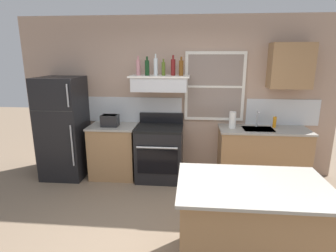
{
  "coord_description": "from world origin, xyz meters",
  "views": [
    {
      "loc": [
        0.28,
        -2.5,
        2.05
      ],
      "look_at": [
        -0.05,
        1.2,
        1.1
      ],
      "focal_mm": 29.32,
      "sensor_mm": 36.0,
      "label": 1
    }
  ],
  "objects_px": {
    "bottle_red_label_wine": "(173,67)",
    "bottle_amber_wine": "(181,68)",
    "refrigerator": "(63,128)",
    "kitchen_island": "(250,227)",
    "dish_soap_bottle": "(274,122)",
    "stove_range": "(160,152)",
    "toaster": "(110,120)",
    "bottle_rose_pink": "(138,67)",
    "paper_towel_roll": "(233,120)",
    "bottle_olive_oil_square": "(163,69)",
    "bottle_dark_green_wine": "(147,68)",
    "bottle_clear_tall": "(156,67)"
  },
  "relations": [
    {
      "from": "bottle_red_label_wine",
      "to": "bottle_amber_wine",
      "type": "xyz_separation_m",
      "value": [
        0.13,
        -0.06,
        -0.01
      ]
    },
    {
      "from": "refrigerator",
      "to": "kitchen_island",
      "type": "distance_m",
      "value": 3.41
    },
    {
      "from": "bottle_red_label_wine",
      "to": "dish_soap_bottle",
      "type": "distance_m",
      "value": 1.89
    },
    {
      "from": "stove_range",
      "to": "dish_soap_bottle",
      "type": "height_order",
      "value": "same"
    },
    {
      "from": "toaster",
      "to": "bottle_rose_pink",
      "type": "relative_size",
      "value": 0.98
    },
    {
      "from": "paper_towel_roll",
      "to": "bottle_red_label_wine",
      "type": "bearing_deg",
      "value": 175.73
    },
    {
      "from": "refrigerator",
      "to": "bottle_olive_oil_square",
      "type": "bearing_deg",
      "value": 3.16
    },
    {
      "from": "stove_range",
      "to": "kitchen_island",
      "type": "relative_size",
      "value": 0.78
    },
    {
      "from": "bottle_red_label_wine",
      "to": "bottle_amber_wine",
      "type": "height_order",
      "value": "bottle_red_label_wine"
    },
    {
      "from": "bottle_rose_pink",
      "to": "bottle_red_label_wine",
      "type": "relative_size",
      "value": 0.96
    },
    {
      "from": "toaster",
      "to": "paper_towel_roll",
      "type": "relative_size",
      "value": 1.1
    },
    {
      "from": "refrigerator",
      "to": "kitchen_island",
      "type": "xyz_separation_m",
      "value": [
        2.76,
        -1.96,
        -0.4
      ]
    },
    {
      "from": "paper_towel_roll",
      "to": "stove_range",
      "type": "bearing_deg",
      "value": -178.2
    },
    {
      "from": "bottle_dark_green_wine",
      "to": "paper_towel_roll",
      "type": "height_order",
      "value": "bottle_dark_green_wine"
    },
    {
      "from": "refrigerator",
      "to": "paper_towel_roll",
      "type": "distance_m",
      "value": 2.84
    },
    {
      "from": "kitchen_island",
      "to": "bottle_rose_pink",
      "type": "bearing_deg",
      "value": 125.0
    },
    {
      "from": "bottle_amber_wine",
      "to": "refrigerator",
      "type": "bearing_deg",
      "value": -177.83
    },
    {
      "from": "bottle_amber_wine",
      "to": "toaster",
      "type": "bearing_deg",
      "value": -176.65
    },
    {
      "from": "stove_range",
      "to": "bottle_clear_tall",
      "type": "bearing_deg",
      "value": 137.6
    },
    {
      "from": "toaster",
      "to": "bottle_clear_tall",
      "type": "height_order",
      "value": "bottle_clear_tall"
    },
    {
      "from": "dish_soap_bottle",
      "to": "kitchen_island",
      "type": "xyz_separation_m",
      "value": [
        -0.77,
        -2.13,
        -0.54
      ]
    },
    {
      "from": "bottle_red_label_wine",
      "to": "bottle_clear_tall",
      "type": "bearing_deg",
      "value": -168.69
    },
    {
      "from": "bottle_clear_tall",
      "to": "dish_soap_bottle",
      "type": "xyz_separation_m",
      "value": [
        1.94,
        0.08,
        -0.89
      ]
    },
    {
      "from": "toaster",
      "to": "bottle_amber_wine",
      "type": "bearing_deg",
      "value": 3.35
    },
    {
      "from": "bottle_olive_oil_square",
      "to": "bottle_amber_wine",
      "type": "relative_size",
      "value": 0.88
    },
    {
      "from": "stove_range",
      "to": "bottle_olive_oil_square",
      "type": "relative_size",
      "value": 4.16
    },
    {
      "from": "kitchen_island",
      "to": "bottle_olive_oil_square",
      "type": "bearing_deg",
      "value": 117.03
    },
    {
      "from": "bottle_clear_tall",
      "to": "bottle_amber_wine",
      "type": "relative_size",
      "value": 1.14
    },
    {
      "from": "stove_range",
      "to": "bottle_olive_oil_square",
      "type": "xyz_separation_m",
      "value": [
        0.06,
        0.07,
        1.39
      ]
    },
    {
      "from": "bottle_rose_pink",
      "to": "bottle_clear_tall",
      "type": "distance_m",
      "value": 0.29
    },
    {
      "from": "bottle_olive_oil_square",
      "to": "paper_towel_roll",
      "type": "xyz_separation_m",
      "value": [
        1.13,
        -0.03,
        -0.81
      ]
    },
    {
      "from": "bottle_clear_tall",
      "to": "bottle_red_label_wine",
      "type": "xyz_separation_m",
      "value": [
        0.27,
        0.05,
        -0.01
      ]
    },
    {
      "from": "stove_range",
      "to": "dish_soap_bottle",
      "type": "xyz_separation_m",
      "value": [
        1.88,
        0.14,
        0.54
      ]
    },
    {
      "from": "bottle_rose_pink",
      "to": "kitchen_island",
      "type": "distance_m",
      "value": 2.91
    },
    {
      "from": "bottle_dark_green_wine",
      "to": "bottle_red_label_wine",
      "type": "height_order",
      "value": "bottle_red_label_wine"
    },
    {
      "from": "dish_soap_bottle",
      "to": "kitchen_island",
      "type": "height_order",
      "value": "dish_soap_bottle"
    },
    {
      "from": "refrigerator",
      "to": "bottle_red_label_wine",
      "type": "relative_size",
      "value": 5.41
    },
    {
      "from": "refrigerator",
      "to": "bottle_olive_oil_square",
      "type": "height_order",
      "value": "bottle_olive_oil_square"
    },
    {
      "from": "refrigerator",
      "to": "bottle_clear_tall",
      "type": "relative_size",
      "value": 5.09
    },
    {
      "from": "bottle_clear_tall",
      "to": "bottle_red_label_wine",
      "type": "relative_size",
      "value": 1.06
    },
    {
      "from": "bottle_amber_wine",
      "to": "paper_towel_roll",
      "type": "height_order",
      "value": "bottle_amber_wine"
    },
    {
      "from": "bottle_olive_oil_square",
      "to": "bottle_amber_wine",
      "type": "bearing_deg",
      "value": -3.79
    },
    {
      "from": "bottle_olive_oil_square",
      "to": "refrigerator",
      "type": "bearing_deg",
      "value": -176.84
    },
    {
      "from": "toaster",
      "to": "dish_soap_bottle",
      "type": "height_order",
      "value": "toaster"
    },
    {
      "from": "bottle_olive_oil_square",
      "to": "bottle_red_label_wine",
      "type": "xyz_separation_m",
      "value": [
        0.15,
        0.04,
        0.02
      ]
    },
    {
      "from": "refrigerator",
      "to": "toaster",
      "type": "bearing_deg",
      "value": 0.48
    },
    {
      "from": "bottle_red_label_wine",
      "to": "bottle_amber_wine",
      "type": "bearing_deg",
      "value": -23.35
    },
    {
      "from": "toaster",
      "to": "bottle_red_label_wine",
      "type": "relative_size",
      "value": 0.94
    },
    {
      "from": "paper_towel_roll",
      "to": "bottle_dark_green_wine",
      "type": "bearing_deg",
      "value": 179.46
    },
    {
      "from": "bottle_dark_green_wine",
      "to": "kitchen_island",
      "type": "relative_size",
      "value": 0.21
    }
  ]
}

